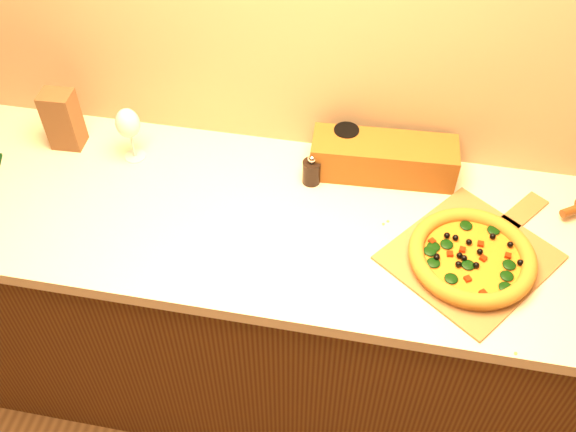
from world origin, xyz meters
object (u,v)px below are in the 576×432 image
object	(u,v)px
pizza_peel	(473,254)
pepper_grinder	(311,171)
wine_glass	(128,124)
dark_jar	(345,145)
pizza	(472,257)

from	to	relation	value
pizza_peel	pepper_grinder	xyz separation A→B (m)	(-0.47, 0.20, 0.04)
pepper_grinder	wine_glass	world-z (taller)	wine_glass
dark_jar	pepper_grinder	bearing A→B (deg)	-126.65
pizza_peel	pepper_grinder	world-z (taller)	pepper_grinder
wine_glass	pizza_peel	bearing A→B (deg)	-11.36
wine_glass	dark_jar	world-z (taller)	wine_glass
pizza	dark_jar	distance (m)	0.51
dark_jar	pizza_peel	bearing A→B (deg)	-38.79
pizza	dark_jar	xyz separation A→B (m)	(-0.38, 0.34, 0.03)
pizza	wine_glass	size ratio (longest dim) A/B	1.85
pepper_grinder	dark_jar	distance (m)	0.14
dark_jar	pizza	bearing A→B (deg)	-42.33
wine_glass	dark_jar	bearing A→B (deg)	9.48
pepper_grinder	wine_glass	distance (m)	0.56
pizza	pepper_grinder	bearing A→B (deg)	153.39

